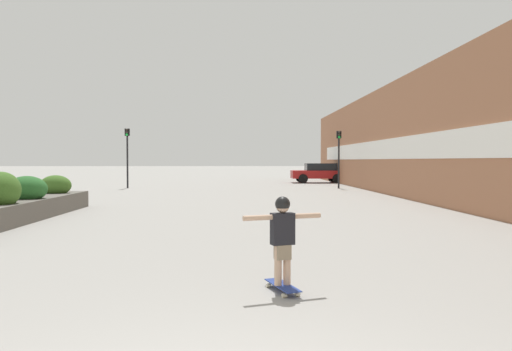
{
  "coord_description": "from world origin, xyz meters",
  "views": [
    {
      "loc": [
        0.12,
        -3.22,
        1.71
      ],
      "look_at": [
        0.51,
        9.65,
        1.33
      ],
      "focal_mm": 35.0,
      "sensor_mm": 36.0,
      "label": 1
    }
  ],
  "objects_px": {
    "skateboard": "(282,286)",
    "skateboarder": "(283,231)",
    "traffic_light_left": "(127,148)",
    "traffic_light_right": "(339,149)",
    "car_leftmost": "(319,172)",
    "car_center_left": "(470,174)"
  },
  "relations": [
    {
      "from": "skateboard",
      "to": "skateboarder",
      "type": "distance_m",
      "value": 0.72
    },
    {
      "from": "skateboarder",
      "to": "car_center_left",
      "type": "height_order",
      "value": "car_center_left"
    },
    {
      "from": "skateboarder",
      "to": "car_center_left",
      "type": "xyz_separation_m",
      "value": [
        16.73,
        30.65,
        -0.07
      ]
    },
    {
      "from": "skateboard",
      "to": "skateboarder",
      "type": "bearing_deg",
      "value": -134.83
    },
    {
      "from": "skateboarder",
      "to": "traffic_light_left",
      "type": "relative_size",
      "value": 0.31
    },
    {
      "from": "car_leftmost",
      "to": "skateboard",
      "type": "bearing_deg",
      "value": 170.28
    },
    {
      "from": "car_center_left",
      "to": "traffic_light_left",
      "type": "height_order",
      "value": "traffic_light_left"
    },
    {
      "from": "traffic_light_left",
      "to": "traffic_light_right",
      "type": "relative_size",
      "value": 1.05
    },
    {
      "from": "skateboarder",
      "to": "traffic_light_right",
      "type": "bearing_deg",
      "value": 58.91
    },
    {
      "from": "car_center_left",
      "to": "skateboarder",
      "type": "bearing_deg",
      "value": -28.63
    },
    {
      "from": "skateboarder",
      "to": "traffic_light_left",
      "type": "xyz_separation_m",
      "value": [
        -7.6,
        24.69,
        1.71
      ]
    },
    {
      "from": "car_center_left",
      "to": "traffic_light_left",
      "type": "xyz_separation_m",
      "value": [
        -24.33,
        -5.95,
        1.77
      ]
    },
    {
      "from": "skateboard",
      "to": "traffic_light_right",
      "type": "relative_size",
      "value": 0.23
    },
    {
      "from": "car_leftmost",
      "to": "traffic_light_right",
      "type": "bearing_deg",
      "value": -179.88
    },
    {
      "from": "traffic_light_left",
      "to": "car_center_left",
      "type": "bearing_deg",
      "value": 13.74
    },
    {
      "from": "skateboard",
      "to": "traffic_light_left",
      "type": "xyz_separation_m",
      "value": [
        -7.6,
        24.69,
        2.43
      ]
    },
    {
      "from": "skateboard",
      "to": "car_center_left",
      "type": "distance_m",
      "value": 34.92
    },
    {
      "from": "skateboard",
      "to": "car_leftmost",
      "type": "bearing_deg",
      "value": 62.01
    },
    {
      "from": "car_leftmost",
      "to": "car_center_left",
      "type": "height_order",
      "value": "car_leftmost"
    },
    {
      "from": "skateboarder",
      "to": "traffic_light_right",
      "type": "relative_size",
      "value": 0.33
    },
    {
      "from": "car_center_left",
      "to": "traffic_light_left",
      "type": "relative_size",
      "value": 1.14
    },
    {
      "from": "skateboard",
      "to": "car_leftmost",
      "type": "height_order",
      "value": "car_leftmost"
    }
  ]
}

